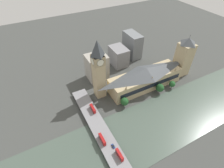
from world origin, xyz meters
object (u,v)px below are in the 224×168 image
at_px(car_northbound_lead, 113,146).
at_px(victoria_tower, 184,57).
at_px(road_bridge, 109,145).
at_px(double_decker_bus_rear, 102,139).
at_px(double_decker_bus_mid, 119,155).
at_px(double_decker_bus_lead, 93,108).
at_px(clock_tower, 99,69).
at_px(parliament_hall, 145,78).

bearing_deg(car_northbound_lead, victoria_tower, -66.93).
bearing_deg(road_bridge, double_decker_bus_rear, 28.00).
bearing_deg(double_decker_bus_mid, double_decker_bus_lead, -0.16).
bearing_deg(car_northbound_lead, clock_tower, -15.43).
xyz_separation_m(clock_tower, double_decker_bus_mid, (-76.55, 17.97, -30.03)).
distance_m(road_bridge, car_northbound_lead, 4.47).
height_order(double_decker_bus_mid, double_decker_bus_rear, double_decker_bus_rear).
xyz_separation_m(clock_tower, double_decker_bus_lead, (-21.09, 17.81, -30.12)).
relative_size(parliament_hall, car_northbound_lead, 20.89).
relative_size(road_bridge, double_decker_bus_lead, 13.87).
xyz_separation_m(victoria_tower, double_decker_bus_rear, (-46.03, 135.57, -18.18)).
bearing_deg(double_decker_bus_lead, double_decker_bus_rear, 169.80).
height_order(clock_tower, road_bridge, clock_tower).
relative_size(victoria_tower, double_decker_bus_mid, 5.18).
relative_size(road_bridge, car_northbound_lead, 36.02).
xyz_separation_m(double_decker_bus_mid, car_northbound_lead, (9.97, 0.41, -2.04)).
relative_size(double_decker_bus_lead, car_northbound_lead, 2.60).
xyz_separation_m(double_decker_bus_mid, double_decker_bus_rear, (19.15, 6.38, 0.05)).
distance_m(parliament_hall, victoria_tower, 58.23).
bearing_deg(double_decker_bus_rear, double_decker_bus_mid, -161.58).
bearing_deg(double_decker_bus_rear, clock_tower, -22.98).
distance_m(double_decker_bus_rear, car_northbound_lead, 11.15).
bearing_deg(double_decker_bus_rear, parliament_hall, -59.67).
bearing_deg(victoria_tower, double_decker_bus_rear, 108.75).
xyz_separation_m(parliament_hall, car_northbound_lead, (-55.15, 72.59, -8.35)).
xyz_separation_m(parliament_hall, road_bridge, (-51.99, 75.37, -9.85)).
height_order(road_bridge, car_northbound_lead, car_northbound_lead).
bearing_deg(parliament_hall, car_northbound_lead, 127.23).
height_order(parliament_hall, car_northbound_lead, parliament_hall).
xyz_separation_m(road_bridge, car_northbound_lead, (-3.17, -2.77, 1.50)).
relative_size(double_decker_bus_mid, car_northbound_lead, 2.44).
bearing_deg(victoria_tower, car_northbound_lead, 113.07).
xyz_separation_m(parliament_hall, double_decker_bus_mid, (-65.12, 72.19, -6.32)).
height_order(clock_tower, double_decker_bus_lead, clock_tower).
bearing_deg(double_decker_bus_rear, victoria_tower, -71.25).
xyz_separation_m(parliament_hall, clock_tower, (11.43, 54.22, 23.72)).
height_order(road_bridge, double_decker_bus_lead, double_decker_bus_lead).
distance_m(double_decker_bus_mid, double_decker_bus_rear, 20.18).
xyz_separation_m(double_decker_bus_lead, car_northbound_lead, (-45.49, 0.56, -1.95)).
distance_m(road_bridge, double_decker_bus_lead, 42.59).
xyz_separation_m(road_bridge, double_decker_bus_mid, (-13.14, -3.18, 3.53)).
height_order(clock_tower, car_northbound_lead, clock_tower).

